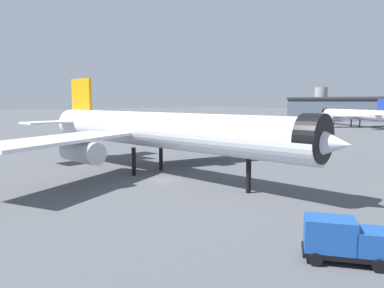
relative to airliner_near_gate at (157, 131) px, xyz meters
name	(u,v)px	position (x,y,z in m)	size (l,w,h in m)	color
ground	(165,180)	(3.77, -1.29, -6.58)	(900.00, 900.00, 0.00)	#4C4F54
airliner_near_gate	(157,131)	(0.00, 0.00, 0.00)	(55.65, 50.42, 14.94)	silver
airliner_far_taxiway	(353,114)	(-31.74, 123.59, -1.44)	(42.03, 37.90, 11.68)	silver
service_truck_front	(343,239)	(32.79, -7.24, -4.99)	(5.81, 5.08, 3.00)	black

